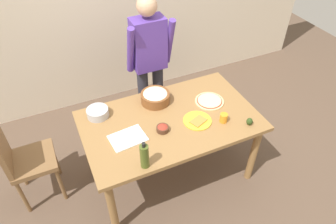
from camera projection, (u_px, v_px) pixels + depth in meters
ground at (170, 171)px, 3.33m from camera, size 8.00×8.00×0.00m
dining_table at (170, 127)px, 2.89m from camera, size 1.60×0.96×0.76m
person_cook at (149, 60)px, 3.26m from camera, size 0.49×0.25×1.62m
chair_wooden_left at (22, 158)px, 2.77m from camera, size 0.40×0.40×0.95m
pizza_raw_on_board at (209, 101)px, 3.01m from camera, size 0.28×0.28×0.02m
plate_with_slice at (198, 121)px, 2.80m from camera, size 0.26×0.26×0.02m
popcorn_bowl at (155, 97)px, 2.98m from camera, size 0.28×0.28×0.11m
mixing_bowl_steel at (98, 113)px, 2.84m from camera, size 0.20×0.20×0.08m
small_sauce_bowl at (163, 128)px, 2.70m from camera, size 0.11×0.11×0.06m
olive_oil_bottle at (144, 156)px, 2.35m from camera, size 0.07×0.07×0.26m
cup_orange at (224, 118)px, 2.78m from camera, size 0.07×0.07×0.08m
cutting_board_white at (128, 138)px, 2.64m from camera, size 0.32×0.25×0.01m
avocado at (250, 121)px, 2.76m from camera, size 0.06×0.06×0.07m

